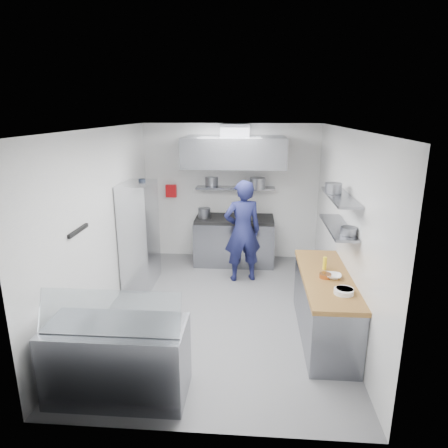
# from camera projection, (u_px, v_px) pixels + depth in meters

# --- Properties ---
(floor) EXTENTS (5.00, 5.00, 0.00)m
(floor) POSITION_uv_depth(u_px,v_px,m) (221.00, 310.00, 6.31)
(floor) COLOR slate
(floor) RESTS_ON ground
(ceiling) EXTENTS (5.00, 5.00, 0.00)m
(ceiling) POSITION_uv_depth(u_px,v_px,m) (221.00, 129.00, 5.54)
(ceiling) COLOR silver
(ceiling) RESTS_ON wall_back
(wall_back) EXTENTS (3.60, 2.80, 0.02)m
(wall_back) POSITION_uv_depth(u_px,v_px,m) (231.00, 192.00, 8.32)
(wall_back) COLOR white
(wall_back) RESTS_ON floor
(wall_front) EXTENTS (3.60, 2.80, 0.02)m
(wall_front) POSITION_uv_depth(u_px,v_px,m) (197.00, 304.00, 3.52)
(wall_front) COLOR white
(wall_front) RESTS_ON floor
(wall_left) EXTENTS (2.80, 5.00, 0.02)m
(wall_left) POSITION_uv_depth(u_px,v_px,m) (103.00, 223.00, 6.05)
(wall_left) COLOR white
(wall_left) RESTS_ON floor
(wall_right) EXTENTS (2.80, 5.00, 0.02)m
(wall_right) POSITION_uv_depth(u_px,v_px,m) (344.00, 228.00, 5.79)
(wall_right) COLOR white
(wall_right) RESTS_ON floor
(gas_range) EXTENTS (1.60, 0.80, 0.90)m
(gas_range) POSITION_uv_depth(u_px,v_px,m) (234.00, 242.00, 8.19)
(gas_range) COLOR gray
(gas_range) RESTS_ON floor
(cooktop) EXTENTS (1.57, 0.78, 0.06)m
(cooktop) POSITION_uv_depth(u_px,v_px,m) (235.00, 219.00, 8.06)
(cooktop) COLOR black
(cooktop) RESTS_ON gas_range
(stock_pot_left) EXTENTS (0.25, 0.25, 0.20)m
(stock_pot_left) POSITION_uv_depth(u_px,v_px,m) (204.00, 213.00, 8.01)
(stock_pot_left) COLOR slate
(stock_pot_left) RESTS_ON cooktop
(stock_pot_mid) EXTENTS (0.30, 0.30, 0.24)m
(stock_pot_mid) POSITION_uv_depth(u_px,v_px,m) (242.00, 211.00, 8.05)
(stock_pot_mid) COLOR slate
(stock_pot_mid) RESTS_ON cooktop
(stock_pot_right) EXTENTS (0.24, 0.24, 0.16)m
(stock_pot_right) POSITION_uv_depth(u_px,v_px,m) (248.00, 215.00, 7.91)
(stock_pot_right) COLOR slate
(stock_pot_right) RESTS_ON cooktop
(over_range_shelf) EXTENTS (1.60, 0.30, 0.04)m
(over_range_shelf) POSITION_uv_depth(u_px,v_px,m) (235.00, 188.00, 8.13)
(over_range_shelf) COLOR gray
(over_range_shelf) RESTS_ON wall_back
(shelf_pot_a) EXTENTS (0.29, 0.29, 0.18)m
(shelf_pot_a) POSITION_uv_depth(u_px,v_px,m) (212.00, 181.00, 8.33)
(shelf_pot_a) COLOR slate
(shelf_pot_a) RESTS_ON over_range_shelf
(shelf_pot_b) EXTENTS (0.31, 0.31, 0.22)m
(shelf_pot_b) POSITION_uv_depth(u_px,v_px,m) (257.00, 183.00, 7.91)
(shelf_pot_b) COLOR slate
(shelf_pot_b) RESTS_ON over_range_shelf
(extractor_hood) EXTENTS (1.90, 1.15, 0.55)m
(extractor_hood) POSITION_uv_depth(u_px,v_px,m) (235.00, 151.00, 7.51)
(extractor_hood) COLOR gray
(extractor_hood) RESTS_ON wall_back
(hood_duct) EXTENTS (0.55, 0.55, 0.24)m
(hood_duct) POSITION_uv_depth(u_px,v_px,m) (235.00, 130.00, 7.62)
(hood_duct) COLOR slate
(hood_duct) RESTS_ON extractor_hood
(red_firebox) EXTENTS (0.22, 0.10, 0.26)m
(red_firebox) POSITION_uv_depth(u_px,v_px,m) (171.00, 191.00, 8.35)
(red_firebox) COLOR #B60E12
(red_firebox) RESTS_ON wall_back
(chef) EXTENTS (0.78, 0.61, 1.88)m
(chef) POSITION_uv_depth(u_px,v_px,m) (243.00, 231.00, 7.22)
(chef) COLOR #171B47
(chef) RESTS_ON floor
(wire_rack) EXTENTS (0.50, 0.90, 1.85)m
(wire_rack) POSITION_uv_depth(u_px,v_px,m) (140.00, 234.00, 7.08)
(wire_rack) COLOR silver
(wire_rack) RESTS_ON floor
(rack_bin_a) EXTENTS (0.16, 0.21, 0.19)m
(rack_bin_a) POSITION_uv_depth(u_px,v_px,m) (140.00, 241.00, 7.11)
(rack_bin_a) COLOR white
(rack_bin_a) RESTS_ON wire_rack
(rack_bin_b) EXTENTS (0.13, 0.17, 0.15)m
(rack_bin_b) POSITION_uv_depth(u_px,v_px,m) (143.00, 209.00, 7.29)
(rack_bin_b) COLOR yellow
(rack_bin_b) RESTS_ON wire_rack
(rack_jar) EXTENTS (0.12, 0.12, 0.18)m
(rack_jar) POSITION_uv_depth(u_px,v_px,m) (142.00, 184.00, 6.99)
(rack_jar) COLOR black
(rack_jar) RESTS_ON wire_rack
(knife_strip) EXTENTS (0.04, 0.55, 0.05)m
(knife_strip) POSITION_uv_depth(u_px,v_px,m) (78.00, 231.00, 5.15)
(knife_strip) COLOR black
(knife_strip) RESTS_ON wall_left
(prep_counter_base) EXTENTS (0.62, 2.00, 0.84)m
(prep_counter_base) POSITION_uv_depth(u_px,v_px,m) (324.00, 308.00, 5.51)
(prep_counter_base) COLOR gray
(prep_counter_base) RESTS_ON floor
(prep_counter_top) EXTENTS (0.65, 2.04, 0.06)m
(prep_counter_top) POSITION_uv_depth(u_px,v_px,m) (326.00, 278.00, 5.38)
(prep_counter_top) COLOR olive
(prep_counter_top) RESTS_ON prep_counter_base
(plate_stack_a) EXTENTS (0.24, 0.24, 0.06)m
(plate_stack_a) POSITION_uv_depth(u_px,v_px,m) (344.00, 291.00, 4.83)
(plate_stack_a) COLOR white
(plate_stack_a) RESTS_ON prep_counter_top
(plate_stack_b) EXTENTS (0.21, 0.21, 0.06)m
(plate_stack_b) POSITION_uv_depth(u_px,v_px,m) (345.00, 290.00, 4.86)
(plate_stack_b) COLOR white
(plate_stack_b) RESTS_ON prep_counter_top
(copper_pan) EXTENTS (0.16, 0.16, 0.06)m
(copper_pan) POSITION_uv_depth(u_px,v_px,m) (325.00, 276.00, 5.30)
(copper_pan) COLOR #B46632
(copper_pan) RESTS_ON prep_counter_top
(squeeze_bottle) EXTENTS (0.05, 0.05, 0.18)m
(squeeze_bottle) POSITION_uv_depth(u_px,v_px,m) (325.00, 263.00, 5.57)
(squeeze_bottle) COLOR yellow
(squeeze_bottle) RESTS_ON prep_counter_top
(mixing_bowl) EXTENTS (0.25, 0.25, 0.05)m
(mixing_bowl) POSITION_uv_depth(u_px,v_px,m) (333.00, 276.00, 5.29)
(mixing_bowl) COLOR white
(mixing_bowl) RESTS_ON prep_counter_top
(wall_shelf_lower) EXTENTS (0.30, 1.30, 0.04)m
(wall_shelf_lower) POSITION_uv_depth(u_px,v_px,m) (338.00, 227.00, 5.49)
(wall_shelf_lower) COLOR gray
(wall_shelf_lower) RESTS_ON wall_right
(wall_shelf_upper) EXTENTS (0.30, 1.30, 0.04)m
(wall_shelf_upper) POSITION_uv_depth(u_px,v_px,m) (340.00, 197.00, 5.37)
(wall_shelf_upper) COLOR gray
(wall_shelf_upper) RESTS_ON wall_right
(shelf_pot_c) EXTENTS (0.20, 0.20, 0.10)m
(shelf_pot_c) POSITION_uv_depth(u_px,v_px,m) (349.00, 231.00, 5.06)
(shelf_pot_c) COLOR slate
(shelf_pot_c) RESTS_ON wall_shelf_lower
(shelf_pot_d) EXTENTS (0.23, 0.23, 0.14)m
(shelf_pot_d) POSITION_uv_depth(u_px,v_px,m) (333.00, 188.00, 5.50)
(shelf_pot_d) COLOR slate
(shelf_pot_d) RESTS_ON wall_shelf_upper
(display_case) EXTENTS (1.50, 0.70, 0.85)m
(display_case) POSITION_uv_depth(u_px,v_px,m) (118.00, 360.00, 4.34)
(display_case) COLOR gray
(display_case) RESTS_ON floor
(display_glass) EXTENTS (1.47, 0.19, 0.42)m
(display_glass) POSITION_uv_depth(u_px,v_px,m) (109.00, 312.00, 4.05)
(display_glass) COLOR silver
(display_glass) RESTS_ON display_case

